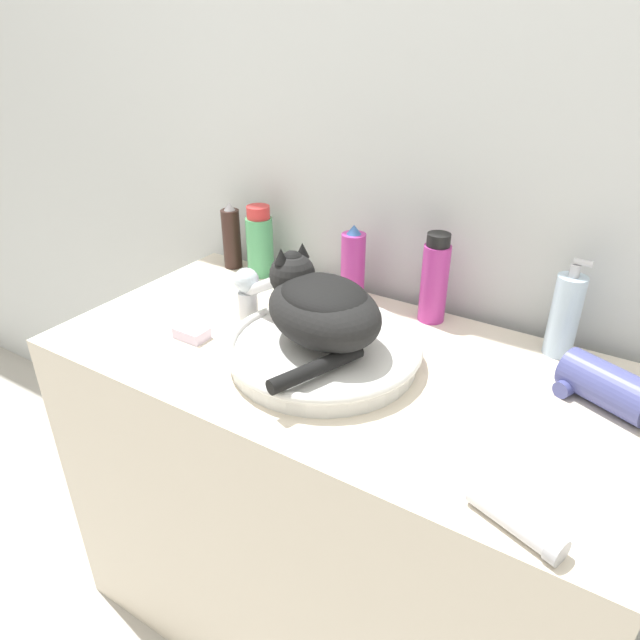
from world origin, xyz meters
TOP-DOWN VIEW (x-y plane):
  - wall_back at (0.00, 0.65)m, footprint 8.00×0.05m
  - vanity_counter at (0.00, 0.30)m, footprint 1.18×0.59m
  - sink_basin at (-0.01, 0.27)m, footprint 0.39×0.39m
  - cat at (-0.02, 0.27)m, footprint 0.30×0.34m
  - faucet at (-0.22, 0.31)m, footprint 0.15×0.06m
  - soap_pump_bottle at (0.37, 0.55)m, footprint 0.06×0.06m
  - shampoo_bottle_tall at (0.10, 0.55)m, footprint 0.06×0.06m
  - mouthwash_bottle at (-0.38, 0.55)m, footprint 0.07×0.07m
  - hairspray_can_black at (-0.48, 0.55)m, footprint 0.05×0.05m
  - spray_bottle_trigger at (-0.10, 0.55)m, footprint 0.06×0.06m
  - cream_tube at (0.43, 0.04)m, footprint 0.14×0.08m
  - hair_dryer at (0.48, 0.41)m, footprint 0.19×0.14m
  - soap_bar at (-0.30, 0.20)m, footprint 0.07×0.05m

SIDE VIEW (x-z plane):
  - vanity_counter at x=0.00m, z-range 0.00..0.81m
  - soap_bar at x=-0.30m, z-range 0.81..0.83m
  - cream_tube at x=0.43m, z-range 0.80..0.84m
  - sink_basin at x=-0.01m, z-range 0.81..0.86m
  - hair_dryer at x=0.48m, z-range 0.80..0.88m
  - faucet at x=-0.22m, z-range 0.81..0.97m
  - hairspray_can_black at x=-0.48m, z-range 0.80..0.98m
  - spray_bottle_trigger at x=-0.10m, z-range 0.80..0.98m
  - soap_pump_bottle at x=0.37m, z-range 0.79..1.00m
  - mouthwash_bottle at x=-0.38m, z-range 0.80..0.99m
  - shampoo_bottle_tall at x=0.10m, z-range 0.80..1.01m
  - cat at x=-0.02m, z-range 0.85..1.01m
  - wall_back at x=0.00m, z-range 0.00..2.40m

